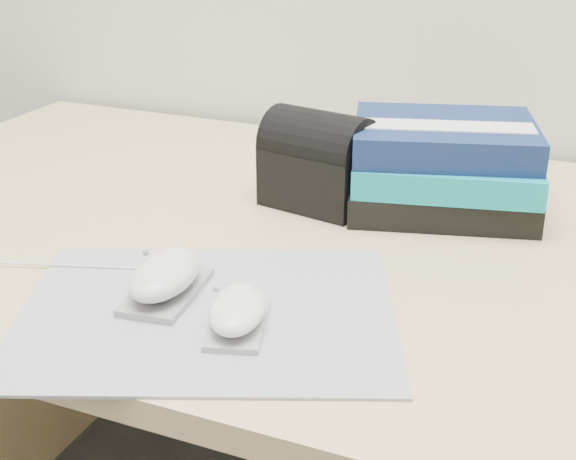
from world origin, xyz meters
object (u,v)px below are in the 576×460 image
at_px(pouch, 318,160).
at_px(book_stack, 444,166).
at_px(desk, 392,375).
at_px(mouse_rear, 165,277).
at_px(mouse_front, 237,312).

bearing_deg(pouch, book_stack, 19.48).
height_order(desk, book_stack, book_stack).
height_order(mouse_rear, pouch, pouch).
xyz_separation_m(mouse_front, pouch, (-0.05, 0.34, 0.04)).
bearing_deg(mouse_front, book_stack, 74.58).
height_order(mouse_rear, mouse_front, mouse_rear).
bearing_deg(mouse_front, mouse_rear, 162.57).
xyz_separation_m(mouse_rear, book_stack, (0.21, 0.37, 0.03)).
relative_size(mouse_rear, book_stack, 0.44).
height_order(mouse_rear, book_stack, book_stack).
relative_size(desk, book_stack, 5.69).
distance_m(mouse_rear, pouch, 0.32).
height_order(mouse_front, pouch, pouch).
distance_m(desk, mouse_rear, 0.43).
distance_m(book_stack, pouch, 0.17).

